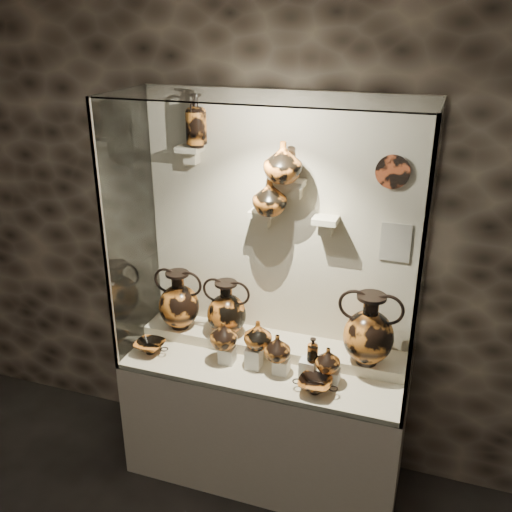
{
  "coord_description": "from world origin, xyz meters",
  "views": [
    {
      "loc": [
        0.9,
        -0.6,
        2.76
      ],
      "look_at": [
        -0.07,
        2.23,
        1.51
      ],
      "focal_mm": 40.0,
      "sensor_mm": 36.0,
      "label": 1
    }
  ],
  "objects": [
    {
      "name": "wall_back",
      "position": [
        0.0,
        2.5,
        1.6
      ],
      "size": [
        5.0,
        0.02,
        3.2
      ],
      "primitive_type": "cube",
      "color": "black",
      "rests_on": "ground"
    },
    {
      "name": "plinth",
      "position": [
        0.0,
        2.18,
        0.4
      ],
      "size": [
        1.7,
        0.6,
        0.8
      ],
      "primitive_type": "cube",
      "color": "beige",
      "rests_on": "floor"
    },
    {
      "name": "front_tier",
      "position": [
        0.0,
        2.18,
        0.82
      ],
      "size": [
        1.68,
        0.58,
        0.03
      ],
      "primitive_type": "cube",
      "color": "beige",
      "rests_on": "plinth"
    },
    {
      "name": "rear_tier",
      "position": [
        0.0,
        2.35,
        0.85
      ],
      "size": [
        1.7,
        0.25,
        0.1
      ],
      "primitive_type": "cube",
      "color": "beige",
      "rests_on": "plinth"
    },
    {
      "name": "back_panel",
      "position": [
        0.0,
        2.5,
        1.6
      ],
      "size": [
        1.7,
        0.03,
        1.6
      ],
      "primitive_type": "cube",
      "color": "beige",
      "rests_on": "plinth"
    },
    {
      "name": "glass_front",
      "position": [
        0.0,
        1.88,
        1.6
      ],
      "size": [
        1.7,
        0.01,
        1.6
      ],
      "primitive_type": "cube",
      "color": "white",
      "rests_on": "plinth"
    },
    {
      "name": "glass_left",
      "position": [
        -0.85,
        2.18,
        1.6
      ],
      "size": [
        0.01,
        0.6,
        1.6
      ],
      "primitive_type": "cube",
      "color": "white",
      "rests_on": "plinth"
    },
    {
      "name": "glass_right",
      "position": [
        0.85,
        2.18,
        1.6
      ],
      "size": [
        0.01,
        0.6,
        1.6
      ],
      "primitive_type": "cube",
      "color": "white",
      "rests_on": "plinth"
    },
    {
      "name": "glass_top",
      "position": [
        0.0,
        2.18,
        2.4
      ],
      "size": [
        1.7,
        0.6,
        0.01
      ],
      "primitive_type": "cube",
      "color": "white",
      "rests_on": "back_panel"
    },
    {
      "name": "frame_post_left",
      "position": [
        -0.84,
        1.89,
        1.6
      ],
      "size": [
        0.02,
        0.02,
        1.6
      ],
      "primitive_type": "cube",
      "color": "gray",
      "rests_on": "plinth"
    },
    {
      "name": "frame_post_right",
      "position": [
        0.84,
        1.89,
        1.6
      ],
      "size": [
        0.02,
        0.02,
        1.6
      ],
      "primitive_type": "cube",
      "color": "gray",
      "rests_on": "plinth"
    },
    {
      "name": "pedestal_a",
      "position": [
        -0.22,
        2.13,
        0.88
      ],
      "size": [
        0.09,
        0.09,
        0.1
      ],
      "primitive_type": "cube",
      "color": "silver",
      "rests_on": "front_tier"
    },
    {
      "name": "pedestal_b",
      "position": [
        -0.05,
        2.13,
        0.9
      ],
      "size": [
        0.09,
        0.09,
        0.13
      ],
      "primitive_type": "cube",
      "color": "silver",
      "rests_on": "front_tier"
    },
    {
      "name": "pedestal_c",
      "position": [
        0.12,
        2.13,
        0.88
      ],
      "size": [
        0.09,
        0.09,
        0.09
      ],
      "primitive_type": "cube",
      "color": "silver",
      "rests_on": "front_tier"
    },
    {
      "name": "pedestal_d",
      "position": [
        0.28,
        2.13,
        0.89
      ],
      "size": [
        0.09,
        0.09,
        0.12
      ],
      "primitive_type": "cube",
      "color": "silver",
      "rests_on": "front_tier"
    },
    {
      "name": "pedestal_e",
      "position": [
        0.42,
        2.13,
        0.87
      ],
      "size": [
        0.09,
        0.09,
        0.08
      ],
      "primitive_type": "cube",
      "color": "silver",
      "rests_on": "front_tier"
    },
    {
      "name": "bracket_ul",
      "position": [
        -0.55,
        2.42,
        2.05
      ],
      "size": [
        0.14,
        0.12,
        0.04
      ],
      "primitive_type": "cube",
      "color": "beige",
      "rests_on": "back_panel"
    },
    {
      "name": "bracket_ca",
      "position": [
        -0.1,
        2.42,
        1.7
      ],
      "size": [
        0.14,
        0.12,
        0.04
      ],
      "primitive_type": "cube",
      "color": "beige",
      "rests_on": "back_panel"
    },
    {
      "name": "bracket_cb",
      "position": [
        0.1,
        2.42,
        1.9
      ],
      "size": [
        0.1,
        0.12,
        0.04
      ],
      "primitive_type": "cube",
      "color": "beige",
      "rests_on": "back_panel"
    },
    {
      "name": "bracket_cc",
      "position": [
        0.28,
        2.42,
        1.7
      ],
      "size": [
        0.14,
        0.12,
        0.04
      ],
      "primitive_type": "cube",
      "color": "beige",
      "rests_on": "back_panel"
    },
    {
      "name": "amphora_left",
      "position": [
        -0.62,
        2.31,
        1.1
      ],
      "size": [
        0.37,
        0.37,
        0.39
      ],
      "primitive_type": null,
      "rotation": [
        0.0,
        0.0,
        0.19
      ],
      "color": "#BC6924",
      "rests_on": "rear_tier"
    },
    {
      "name": "amphora_mid",
      "position": [
        -0.3,
        2.32,
        1.08
      ],
      "size": [
        0.31,
        0.31,
        0.37
      ],
      "primitive_type": null,
      "rotation": [
        0.0,
        0.0,
        -0.04
      ],
      "color": "#C56922",
      "rests_on": "rear_tier"
    },
    {
      "name": "amphora_right",
      "position": [
        0.59,
        2.29,
        1.12
      ],
      "size": [
        0.45,
        0.45,
        0.44
      ],
      "primitive_type": null,
      "rotation": [
        0.0,
        0.0,
        -0.32
      ],
      "color": "#BC6924",
      "rests_on": "rear_tier"
    },
    {
      "name": "jug_a",
      "position": [
        -0.24,
        2.13,
        1.02
      ],
      "size": [
        0.17,
        0.17,
        0.17
      ],
      "primitive_type": "imported",
      "rotation": [
        0.0,
        0.0,
        0.02
      ],
      "color": "#BC6924",
      "rests_on": "pedestal_a"
    },
    {
      "name": "jug_b",
      "position": [
        -0.03,
        2.15,
        1.05
      ],
      "size": [
        0.18,
        0.18,
        0.17
      ],
      "primitive_type": "imported",
      "rotation": [
        0.0,
        0.0,
        0.1
      ],
      "color": "#C56922",
      "rests_on": "pedestal_b"
    },
    {
      "name": "jug_c",
      "position": [
        0.1,
        2.11,
        1.0
      ],
      "size": [
        0.19,
        0.19,
        0.16
      ],
      "primitive_type": "imported",
      "rotation": [
        0.0,
        0.0,
        -0.22
      ],
      "color": "#BC6924",
      "rests_on": "pedestal_c"
    },
    {
      "name": "jug_e",
      "position": [
        0.4,
        2.11,
        0.98
      ],
      "size": [
        0.19,
        0.19,
        0.15
      ],
      "primitive_type": "imported",
      "rotation": [
        0.0,
        0.0,
        -0.4
      ],
      "color": "#BC6924",
      "rests_on": "pedestal_e"
    },
    {
      "name": "lekythos_small",
      "position": [
        0.31,
        2.12,
        1.04
      ],
      "size": [
        0.09,
        0.09,
        0.17
      ],
      "primitive_type": null,
      "rotation": [
        0.0,
        0.0,
        -0.17
      ],
      "color": "#C56922",
      "rests_on": "pedestal_d"
    },
    {
      "name": "kylix_left",
      "position": [
        -0.71,
        2.07,
        0.88
      ],
      "size": [
        0.26,
        0.22,
        0.09
      ],
      "primitive_type": null,
      "rotation": [
        0.0,
        0.0,
        -0.11
      ],
      "color": "#C56922",
      "rests_on": "front_tier"
    },
    {
      "name": "kylix_right",
      "position": [
        0.35,
        2.0,
        0.88
      ],
      "size": [
        0.28,
        0.25,
        0.1
      ],
      "primitive_type": null,
      "rotation": [
        0.0,
        0.0,
        0.17
      ],
      "color": "#BC6924",
      "rests_on": "front_tier"
    },
    {
      "name": "lekythos_tall",
      "position": [
        -0.49,
        2.4,
        2.23
      ],
      "size": [
        0.17,
        0.17,
        0.33
      ],
      "primitive_type": null,
      "rotation": [
        0.0,
        0.0,
        -0.29
      ],
      "color": "#BC6924",
      "rests_on": "bracket_ul"
    },
    {
      "name": "ovoid_vase_a",
      "position": [
        -0.04,
        2.37,
        1.82
      ],
      "size": [
        0.22,
        0.22,
        0.21
      ],
      "primitive_type": "imported",
      "rotation": [
        0.0,
        0.0,
        -0.11
      ],
      "color": "#C56922",
      "rests_on": "bracket_ca"
    },
    {
      "name": "ovoid_vase_b",
      "position": [
        0.04,
        2.36,
        2.03
      ],
      "size": [
        0.24,
        0.24,
        0.23
      ],
      "primitive_type": "imported",
      "rotation": [
        0.0,
        0.0,
        -0.11
      ],
      "color": "#C56922",
      "rests_on": "bracket_cb"
    },
    {
      "name": "wall_plate",
      "position": [
        0.62,
        2.47,
        2.0
      ],
      "size": [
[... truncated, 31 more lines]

